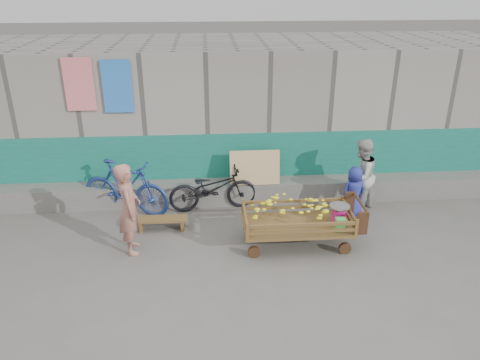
{
  "coord_description": "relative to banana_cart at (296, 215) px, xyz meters",
  "views": [
    {
      "loc": [
        -0.62,
        -6.36,
        4.41
      ],
      "look_at": [
        -0.07,
        1.2,
        1.0
      ],
      "focal_mm": 35.0,
      "sensor_mm": 36.0,
      "label": 1
    }
  ],
  "objects": [
    {
      "name": "bicycle_dark",
      "position": [
        -1.39,
        1.46,
        -0.13
      ],
      "size": [
        1.8,
        0.81,
        0.92
      ],
      "primitive_type": "imported",
      "rotation": [
        0.0,
        0.0,
        1.69
      ],
      "color": "black",
      "rests_on": "ground"
    },
    {
      "name": "vendor_man",
      "position": [
        -2.79,
        0.03,
        0.21
      ],
      "size": [
        0.48,
        0.64,
        1.6
      ],
      "primitive_type": "imported",
      "rotation": [
        0.0,
        0.0,
        1.74
      ],
      "color": "#A26859",
      "rests_on": "ground"
    },
    {
      "name": "woman",
      "position": [
        1.5,
        1.21,
        0.16
      ],
      "size": [
        0.91,
        0.91,
        1.49
      ],
      "primitive_type": "imported",
      "rotation": [
        0.0,
        0.0,
        3.91
      ],
      "color": "#BABBB5",
      "rests_on": "ground"
    },
    {
      "name": "building_wall",
      "position": [
        -0.84,
        3.46,
        0.88
      ],
      "size": [
        12.0,
        3.5,
        3.0
      ],
      "color": "gray",
      "rests_on": "ground"
    },
    {
      "name": "banana_cart",
      "position": [
        0.0,
        0.0,
        0.0
      ],
      "size": [
        2.03,
        0.93,
        0.87
      ],
      "color": "brown",
      "rests_on": "ground"
    },
    {
      "name": "bench",
      "position": [
        -2.35,
        0.71,
        -0.41
      ],
      "size": [
        0.94,
        0.28,
        0.23
      ],
      "color": "brown",
      "rests_on": "ground"
    },
    {
      "name": "child",
      "position": [
        1.31,
        0.97,
        -0.07
      ],
      "size": [
        0.57,
        0.45,
        1.02
      ],
      "primitive_type": "imported",
      "rotation": [
        0.0,
        0.0,
        3.41
      ],
      "color": "navy",
      "rests_on": "ground"
    },
    {
      "name": "bicycle_blue",
      "position": [
        -3.08,
        1.43,
        -0.04
      ],
      "size": [
        1.89,
        1.14,
        1.1
      ],
      "primitive_type": "imported",
      "rotation": [
        0.0,
        0.0,
        1.2
      ],
      "color": "navy",
      "rests_on": "ground"
    },
    {
      "name": "ground",
      "position": [
        -0.84,
        -0.59,
        -0.59
      ],
      "size": [
        80.0,
        80.0,
        0.0
      ],
      "primitive_type": "plane",
      "color": "#5A5851",
      "rests_on": "ground"
    }
  ]
}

